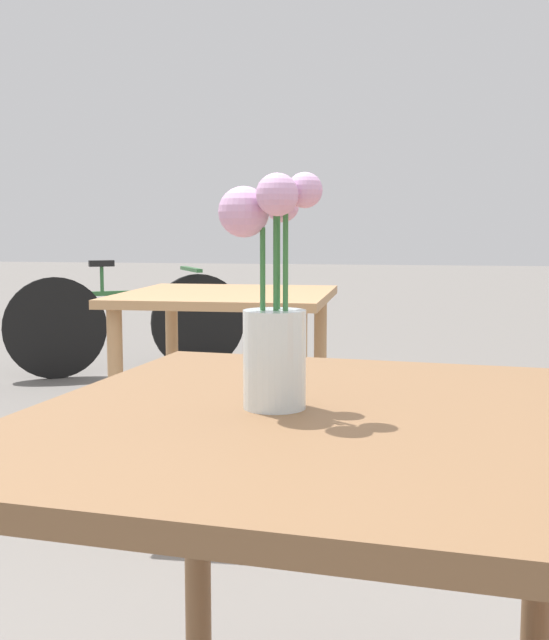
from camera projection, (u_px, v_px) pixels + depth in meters
The scene contains 4 objects.
table_front at pixel (311, 497), 1.06m from camera, with size 0.82×0.91×0.74m.
flower_vase at pixel (272, 312), 1.05m from camera, with size 0.14×0.13×0.31m.
table_back at pixel (227, 328), 2.86m from camera, with size 0.74×0.78×0.75m.
bicycle at pixel (130, 322), 5.34m from camera, with size 1.40×0.86×0.76m.
Camera 1 is at (0.14, -1.02, 0.98)m, focal length 45.00 mm.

